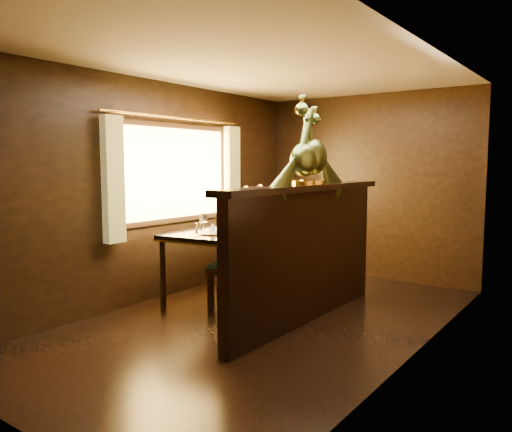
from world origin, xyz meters
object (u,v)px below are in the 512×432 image
Objects in this scene: dining_table at (224,236)px; chair_right at (286,247)px; peacock_right at (313,141)px; chair_left at (246,247)px; peacock_left at (304,145)px.

dining_table is 0.70m from chair_right.
dining_table is 1.49m from peacock_right.
dining_table is at bearing 146.84° from chair_left.
chair_left is at bearing -174.10° from peacock_left.
dining_table is 0.45m from chair_left.
peacock_left reaches higher than chair_left.
peacock_right is (1.07, 0.08, 1.03)m from dining_table.
peacock_right reaches higher than dining_table.
chair_right is 1.45× the size of peacock_right.
chair_right reaches higher than dining_table.
chair_left is at bearing -160.60° from peacock_right.
chair_left reaches higher than dining_table.
peacock_left is at bearing -11.62° from dining_table.
chair_left reaches higher than chair_right.
dining_table is at bearing -175.56° from peacock_right.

